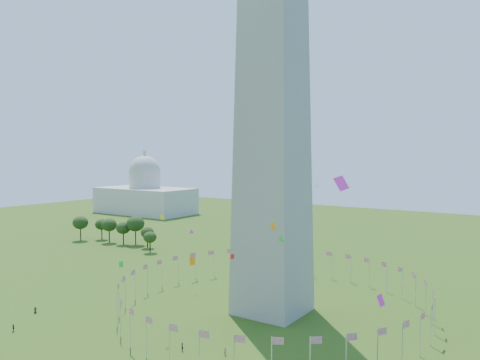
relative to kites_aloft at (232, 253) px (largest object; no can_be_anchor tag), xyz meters
name	(u,v)px	position (x,y,z in m)	size (l,w,h in m)	color
flag_ring	(272,295)	(-4.14, 24.37, -16.05)	(80.24, 80.24, 9.00)	silver
capitol_building	(145,181)	(-184.14, 154.37, 2.45)	(70.00, 35.00, 46.00)	beige
kites_aloft	(232,253)	(0.00, 0.00, 0.00)	(103.84, 74.39, 35.45)	green
tree_line_west	(118,232)	(-111.71, 65.72, -14.97)	(54.95, 15.81, 13.09)	#2C4C19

